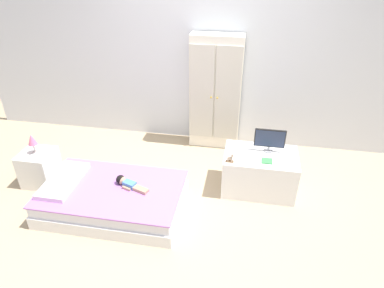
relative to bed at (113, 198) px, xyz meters
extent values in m
cube|color=tan|center=(0.73, 0.13, -0.15)|extent=(10.00, 10.00, 0.02)
cube|color=silver|center=(0.73, 1.70, 1.21)|extent=(6.40, 0.05, 2.70)
cube|color=white|center=(0.00, 0.00, -0.07)|extent=(1.46, 0.89, 0.14)
cube|color=silver|center=(0.00, 0.00, 0.07)|extent=(1.42, 0.85, 0.12)
cube|color=#B270C6|center=(0.00, 0.00, 0.14)|extent=(1.45, 0.88, 0.02)
cube|color=silver|center=(-0.53, 0.00, 0.17)|extent=(0.31, 0.64, 0.05)
cube|color=#4C84C6|center=(0.18, 0.05, 0.17)|extent=(0.15, 0.12, 0.06)
cube|color=tan|center=(0.32, 0.02, 0.16)|extent=(0.16, 0.09, 0.04)
cube|color=tan|center=(0.31, -0.01, 0.16)|extent=(0.16, 0.09, 0.04)
cube|color=tan|center=(0.20, 0.10, 0.16)|extent=(0.10, 0.06, 0.03)
cube|color=tan|center=(0.16, 0.00, 0.16)|extent=(0.10, 0.06, 0.03)
sphere|color=tan|center=(0.08, 0.09, 0.19)|extent=(0.09, 0.09, 0.09)
sphere|color=black|center=(0.07, 0.09, 0.19)|extent=(0.10, 0.10, 0.10)
cube|color=white|center=(-1.01, 0.29, 0.07)|extent=(0.36, 0.36, 0.41)
cylinder|color=#B7B2AD|center=(-1.01, 0.29, 0.28)|extent=(0.07, 0.07, 0.01)
cylinder|color=#B7B2AD|center=(-1.01, 0.29, 0.34)|extent=(0.02, 0.02, 0.10)
cone|color=#E0668E|center=(-1.01, 0.29, 0.45)|extent=(0.10, 0.10, 0.12)
cube|color=white|center=(0.89, 1.54, 0.62)|extent=(0.66, 0.23, 1.52)
cube|color=beige|center=(0.72, 1.42, 0.66)|extent=(0.31, 0.02, 1.25)
cube|color=beige|center=(1.05, 1.42, 0.66)|extent=(0.31, 0.02, 1.25)
sphere|color=gold|center=(0.85, 1.40, 0.62)|extent=(0.02, 0.02, 0.02)
sphere|color=gold|center=(0.93, 1.40, 0.62)|extent=(0.02, 0.02, 0.02)
cube|color=white|center=(1.51, 0.62, 0.09)|extent=(0.80, 0.53, 0.46)
cylinder|color=#99999E|center=(1.58, 0.71, 0.33)|extent=(0.10, 0.10, 0.01)
cylinder|color=#99999E|center=(1.58, 0.71, 0.36)|extent=(0.02, 0.02, 0.05)
cube|color=black|center=(1.58, 0.71, 0.49)|extent=(0.33, 0.02, 0.21)
cube|color=#28334C|center=(1.58, 0.70, 0.49)|extent=(0.31, 0.01, 0.19)
cube|color=#8E6642|center=(1.18, 0.43, 0.33)|extent=(0.08, 0.01, 0.01)
cube|color=#8E6642|center=(1.18, 0.41, 0.33)|extent=(0.08, 0.01, 0.01)
cube|color=tan|center=(1.18, 0.42, 0.37)|extent=(0.06, 0.02, 0.03)
cylinder|color=tan|center=(1.20, 0.43, 0.35)|extent=(0.01, 0.01, 0.02)
cylinder|color=tan|center=(1.20, 0.41, 0.35)|extent=(0.01, 0.01, 0.02)
cylinder|color=tan|center=(1.16, 0.43, 0.35)|extent=(0.01, 0.01, 0.02)
cylinder|color=tan|center=(1.16, 0.41, 0.35)|extent=(0.01, 0.01, 0.02)
cylinder|color=tan|center=(1.20, 0.42, 0.40)|extent=(0.02, 0.02, 0.02)
sphere|color=tan|center=(1.20, 0.42, 0.41)|extent=(0.03, 0.03, 0.03)
cube|color=#429E51|center=(1.57, 0.50, 0.33)|extent=(0.11, 0.10, 0.01)
camera|label=1|loc=(1.30, -2.57, 2.35)|focal=31.69mm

